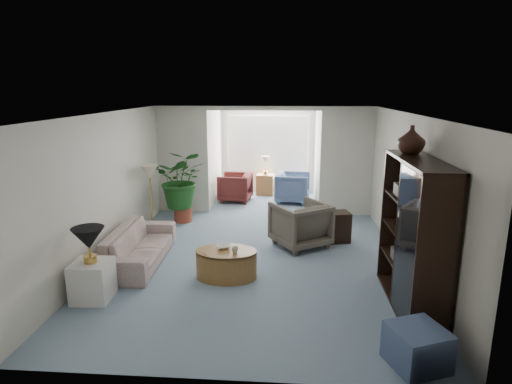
# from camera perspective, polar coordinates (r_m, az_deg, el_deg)

# --- Properties ---
(floor) EXTENTS (6.00, 6.00, 0.00)m
(floor) POSITION_cam_1_polar(r_m,az_deg,el_deg) (7.35, -0.34, -9.47)
(floor) COLOR #859CAF
(floor) RESTS_ON ground
(sunroom_floor) EXTENTS (2.60, 2.60, 0.00)m
(sunroom_floor) POSITION_cam_1_polar(r_m,az_deg,el_deg) (11.23, 1.30, -1.24)
(sunroom_floor) COLOR #859CAF
(sunroom_floor) RESTS_ON ground
(back_pier_left) EXTENTS (1.20, 0.12, 2.50)m
(back_pier_left) POSITION_cam_1_polar(r_m,az_deg,el_deg) (10.17, -9.76, 4.20)
(back_pier_left) COLOR silver
(back_pier_left) RESTS_ON ground
(back_pier_right) EXTENTS (1.20, 0.12, 2.50)m
(back_pier_right) POSITION_cam_1_polar(r_m,az_deg,el_deg) (9.97, 12.01, 3.90)
(back_pier_right) COLOR silver
(back_pier_right) RESTS_ON ground
(back_header) EXTENTS (2.60, 0.12, 0.10)m
(back_header) POSITION_cam_1_polar(r_m,az_deg,el_deg) (9.77, 1.04, 11.09)
(back_header) COLOR silver
(back_header) RESTS_ON back_pier_left
(window_pane) EXTENTS (2.20, 0.02, 1.50)m
(window_pane) POSITION_cam_1_polar(r_m,az_deg,el_deg) (12.03, 1.60, 6.55)
(window_pane) COLOR white
(window_blinds) EXTENTS (2.20, 0.02, 1.50)m
(window_blinds) POSITION_cam_1_polar(r_m,az_deg,el_deg) (12.00, 1.59, 6.53)
(window_blinds) COLOR white
(framed_picture) EXTENTS (0.04, 0.50, 0.40)m
(framed_picture) POSITION_cam_1_polar(r_m,az_deg,el_deg) (7.02, 20.05, 3.07)
(framed_picture) COLOR #AD9E8B
(sofa) EXTENTS (0.85, 2.06, 0.59)m
(sofa) POSITION_cam_1_polar(r_m,az_deg,el_deg) (7.57, -15.31, -6.87)
(sofa) COLOR #C0B6A2
(sofa) RESTS_ON ground
(end_table) EXTENTS (0.52, 0.52, 0.55)m
(end_table) POSITION_cam_1_polar(r_m,az_deg,el_deg) (6.50, -20.95, -10.99)
(end_table) COLOR white
(end_table) RESTS_ON ground
(table_lamp) EXTENTS (0.44, 0.44, 0.30)m
(table_lamp) POSITION_cam_1_polar(r_m,az_deg,el_deg) (6.28, -21.44, -5.76)
(table_lamp) COLOR black
(table_lamp) RESTS_ON end_table
(floor_lamp) EXTENTS (0.36, 0.36, 0.28)m
(floor_lamp) POSITION_cam_1_polar(r_m,az_deg,el_deg) (8.86, -14.02, 2.59)
(floor_lamp) COLOR beige
(floor_lamp) RESTS_ON ground
(coffee_table) EXTENTS (1.07, 1.07, 0.45)m
(coffee_table) POSITION_cam_1_polar(r_m,az_deg,el_deg) (6.77, -3.97, -9.56)
(coffee_table) COLOR olive
(coffee_table) RESTS_ON ground
(coffee_bowl) EXTENTS (0.25, 0.25, 0.05)m
(coffee_bowl) POSITION_cam_1_polar(r_m,az_deg,el_deg) (6.77, -4.30, -7.24)
(coffee_bowl) COLOR white
(coffee_bowl) RESTS_ON coffee_table
(coffee_cup) EXTENTS (0.12, 0.12, 0.10)m
(coffee_cup) POSITION_cam_1_polar(r_m,az_deg,el_deg) (6.55, -2.82, -7.75)
(coffee_cup) COLOR beige
(coffee_cup) RESTS_ON coffee_table
(wingback_chair) EXTENTS (1.26, 1.26, 0.84)m
(wingback_chair) POSITION_cam_1_polar(r_m,az_deg,el_deg) (8.04, 5.91, -4.31)
(wingback_chair) COLOR #5F564B
(wingback_chair) RESTS_ON ground
(side_table_dark) EXTENTS (0.56, 0.49, 0.58)m
(side_table_dark) POSITION_cam_1_polar(r_m,az_deg,el_deg) (8.41, 10.62, -4.57)
(side_table_dark) COLOR black
(side_table_dark) RESTS_ON ground
(entertainment_cabinet) EXTENTS (0.48, 1.81, 2.01)m
(entertainment_cabinet) POSITION_cam_1_polar(r_m,az_deg,el_deg) (6.04, 20.32, -5.39)
(entertainment_cabinet) COLOR black
(entertainment_cabinet) RESTS_ON ground
(cabinet_urn) EXTENTS (0.37, 0.37, 0.39)m
(cabinet_urn) POSITION_cam_1_polar(r_m,az_deg,el_deg) (6.26, 19.99, 6.58)
(cabinet_urn) COLOR black
(cabinet_urn) RESTS_ON entertainment_cabinet
(ottoman) EXTENTS (0.70, 0.70, 0.43)m
(ottoman) POSITION_cam_1_polar(r_m,az_deg,el_deg) (5.12, 20.67, -18.77)
(ottoman) COLOR slate
(ottoman) RESTS_ON ground
(plant_pot) EXTENTS (0.40, 0.40, 0.32)m
(plant_pot) POSITION_cam_1_polar(r_m,az_deg,el_deg) (9.66, -9.69, -2.94)
(plant_pot) COLOR #9A3F2C
(plant_pot) RESTS_ON ground
(house_plant) EXTENTS (1.15, 1.00, 1.28)m
(house_plant) POSITION_cam_1_polar(r_m,az_deg,el_deg) (9.47, -9.88, 1.70)
(house_plant) COLOR #1B4F1B
(house_plant) RESTS_ON plant_pot
(sunroom_chair_blue) EXTENTS (0.94, 0.92, 0.78)m
(sunroom_chair_blue) POSITION_cam_1_polar(r_m,az_deg,el_deg) (11.10, 4.92, 0.60)
(sunroom_chair_blue) COLOR slate
(sunroom_chair_blue) RESTS_ON ground
(sunroom_chair_maroon) EXTENTS (0.89, 0.87, 0.74)m
(sunroom_chair_maroon) POSITION_cam_1_polar(r_m,az_deg,el_deg) (11.18, -2.79, 0.62)
(sunroom_chair_maroon) COLOR maroon
(sunroom_chair_maroon) RESTS_ON ground
(sunroom_table) EXTENTS (0.50, 0.41, 0.57)m
(sunroom_table) POSITION_cam_1_polar(r_m,az_deg,el_deg) (11.87, 1.25, 0.99)
(sunroom_table) COLOR olive
(sunroom_table) RESTS_ON ground
(shelf_clutter) EXTENTS (0.30, 1.07, 1.06)m
(shelf_clutter) POSITION_cam_1_polar(r_m,az_deg,el_deg) (6.07, 19.74, -5.90)
(shelf_clutter) COLOR #4E4C49
(shelf_clutter) RESTS_ON entertainment_cabinet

